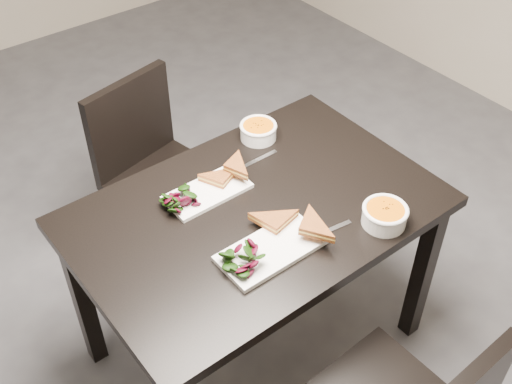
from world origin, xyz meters
The scene contains 13 objects.
ground centered at (0.00, 0.00, 0.00)m, with size 5.00×5.00×0.00m, color #47474C.
table centered at (0.25, -0.49, 0.65)m, with size 1.20×0.80×0.75m.
chair_far centered at (0.25, 0.22, 0.48)m, with size 0.50×0.50×0.85m.
plate_near centered at (0.17, -0.67, 0.76)m, with size 0.33×0.17×0.02m, color white.
sandwich_near centered at (0.23, -0.66, 0.79)m, with size 0.17×0.12×0.05m, color #A15121, non-canonical shape.
salad_near centered at (0.07, -0.67, 0.79)m, with size 0.10×0.09×0.05m, color black, non-canonical shape.
soup_bowl_near centered at (0.53, -0.80, 0.79)m, with size 0.15×0.15×0.07m.
cutlery_near centered at (0.36, -0.71, 0.75)m, with size 0.18×0.02×0.00m, color silver.
plate_far centered at (0.17, -0.33, 0.76)m, with size 0.29×0.14×0.01m, color white.
sandwich_far centered at (0.23, -0.34, 0.79)m, with size 0.14×0.11×0.05m, color #A15121, non-canonical shape.
salad_far centered at (0.07, -0.33, 0.78)m, with size 0.09×0.08×0.04m, color black, non-canonical shape.
soup_bowl_far centered at (0.50, -0.19, 0.79)m, with size 0.14×0.14×0.06m.
cutlery_far centered at (0.41, -0.29, 0.75)m, with size 0.18×0.02×0.00m, color silver.
Camera 1 is at (-0.68, -1.68, 2.18)m, focal length 44.17 mm.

